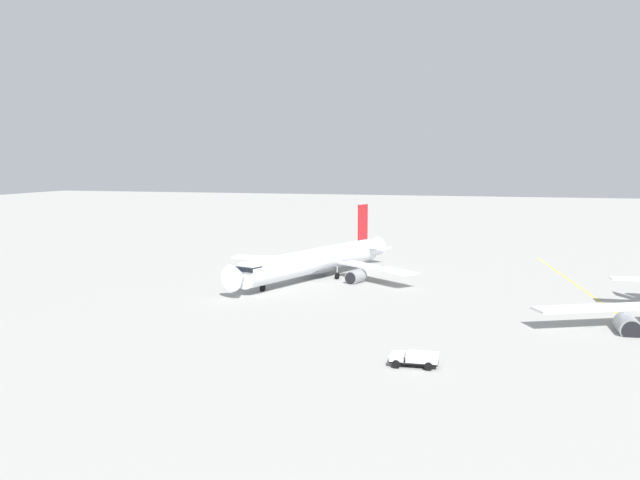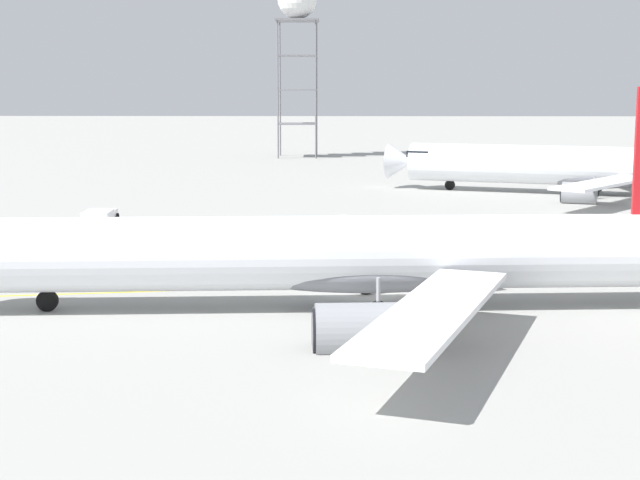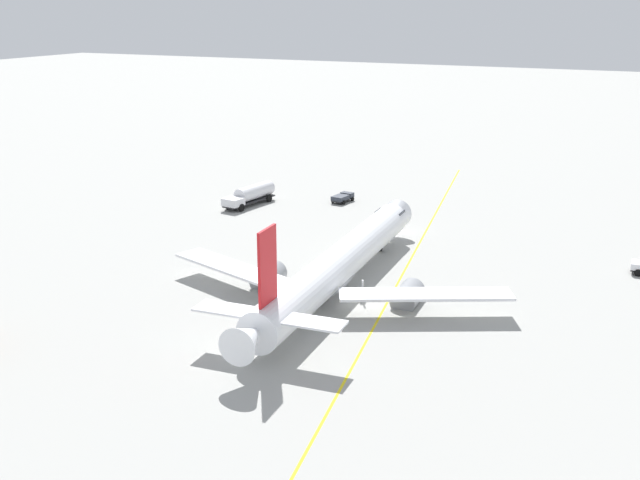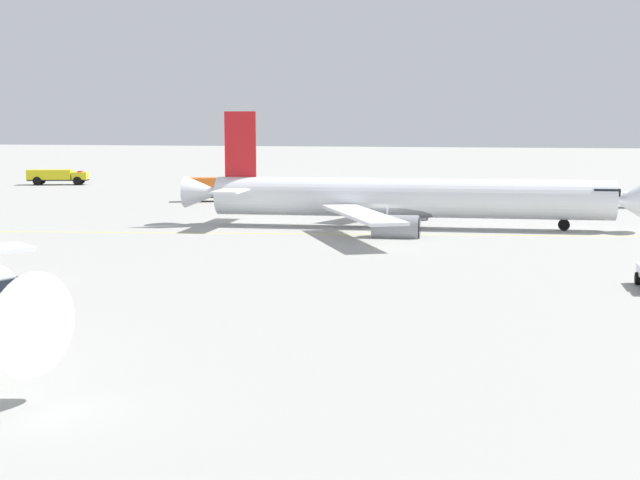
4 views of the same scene
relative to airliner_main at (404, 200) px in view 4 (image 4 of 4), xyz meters
The scene contains 5 objects.
ground_plane 4.56m from the airliner_main, 155.48° to the left, with size 600.00×600.00×0.00m, color #9E9E99.
airliner_main is the anchor object (origin of this frame).
fire_tender_truck 80.81m from the airliner_main, 53.13° to the left, with size 5.43×10.15×2.50m.
catering_truck_truck 37.35m from the airliner_main, 49.54° to the left, with size 4.93×7.72×3.10m.
taxiway_centreline 6.43m from the airliner_main, 155.56° to the right, with size 21.82×127.58×0.01m.
Camera 4 is at (-84.38, -13.50, 10.22)m, focal length 50.75 mm.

